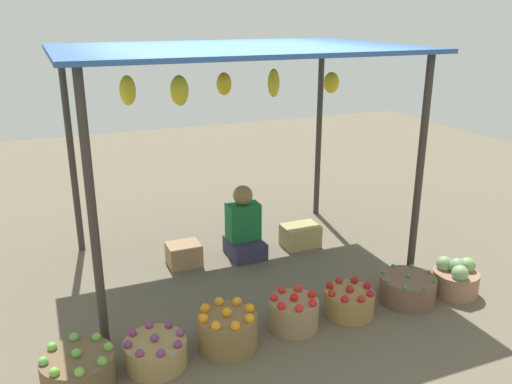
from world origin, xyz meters
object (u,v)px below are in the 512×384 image
at_px(basket_oranges, 227,330).
at_px(basket_red_apples, 349,302).
at_px(wooden_crate_near_vendor, 184,254).
at_px(basket_purple_onions, 156,352).
at_px(basket_cabbages, 456,279).
at_px(vendor_person, 244,229).
at_px(wooden_crate_stacked_rear, 300,235).
at_px(basket_green_chilies, 407,289).
at_px(basket_green_apples, 79,369).
at_px(basket_red_tomatoes, 294,313).

bearing_deg(basket_oranges, basket_red_apples, 2.54).
bearing_deg(wooden_crate_near_vendor, basket_purple_onions, -112.39).
bearing_deg(basket_oranges, basket_cabbages, -0.66).
bearing_deg(vendor_person, basket_cabbages, -45.54).
height_order(basket_oranges, wooden_crate_stacked_rear, basket_oranges).
bearing_deg(basket_green_chilies, vendor_person, 124.58).
bearing_deg(wooden_crate_stacked_rear, basket_green_apples, -148.97).
bearing_deg(basket_green_chilies, wooden_crate_stacked_rear, 103.52).
xyz_separation_m(basket_oranges, basket_red_tomatoes, (0.60, 0.04, -0.01)).
bearing_deg(basket_purple_onions, basket_green_chilies, 1.26).
bearing_deg(vendor_person, wooden_crate_stacked_rear, -2.11).
relative_size(basket_green_chilies, wooden_crate_stacked_rear, 1.24).
xyz_separation_m(basket_green_chilies, wooden_crate_stacked_rear, (-0.35, 1.45, 0.01)).
bearing_deg(vendor_person, basket_green_chilies, -55.42).
bearing_deg(basket_red_tomatoes, basket_red_apples, 0.64).
height_order(basket_oranges, basket_red_apples, basket_oranges).
height_order(basket_green_apples, basket_purple_onions, basket_green_apples).
distance_m(vendor_person, basket_green_apples, 2.42).
bearing_deg(basket_purple_onions, wooden_crate_near_vendor, 67.61).
xyz_separation_m(basket_green_apples, basket_cabbages, (3.37, -0.00, 0.03)).
bearing_deg(basket_cabbages, basket_green_chilies, 172.53).
bearing_deg(basket_green_chilies, basket_purple_onions, -178.74).
bearing_deg(basket_oranges, basket_green_apples, -178.74).
relative_size(basket_green_apples, basket_red_apples, 1.18).
relative_size(basket_purple_onions, basket_red_tomatoes, 1.13).
relative_size(basket_red_apples, wooden_crate_near_vendor, 1.30).
bearing_deg(basket_red_tomatoes, basket_cabbages, -2.45).
height_order(vendor_person, basket_red_tomatoes, vendor_person).
relative_size(basket_green_chilies, basket_cabbages, 1.20).
bearing_deg(basket_red_apples, vendor_person, 105.62).
distance_m(basket_red_apples, basket_cabbages, 1.11).
bearing_deg(basket_cabbages, vendor_person, 134.46).
bearing_deg(basket_cabbages, basket_purple_onions, 179.71).
distance_m(basket_oranges, basket_green_chilies, 1.75).
bearing_deg(basket_red_apples, basket_red_tomatoes, -179.36).
bearing_deg(wooden_crate_near_vendor, basket_green_apples, -127.24).
height_order(basket_green_chilies, wooden_crate_stacked_rear, basket_green_chilies).
xyz_separation_m(basket_purple_onions, wooden_crate_near_vendor, (0.64, 1.55, 0.01)).
height_order(vendor_person, wooden_crate_stacked_rear, vendor_person).
relative_size(basket_cabbages, wooden_crate_stacked_rear, 1.03).
distance_m(basket_green_apples, basket_oranges, 1.12).
bearing_deg(basket_green_chilies, basket_cabbages, -7.47).
distance_m(basket_cabbages, wooden_crate_stacked_rear, 1.74).
height_order(vendor_person, basket_green_apples, vendor_person).
xyz_separation_m(basket_red_tomatoes, wooden_crate_near_vendor, (-0.53, 1.49, -0.02)).
bearing_deg(basket_cabbages, wooden_crate_stacked_rear, 119.09).
relative_size(basket_purple_onions, basket_oranges, 0.99).
bearing_deg(basket_red_tomatoes, basket_oranges, -175.76).
distance_m(basket_red_tomatoes, basket_cabbages, 1.65).
bearing_deg(basket_red_tomatoes, basket_green_apples, -177.69).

